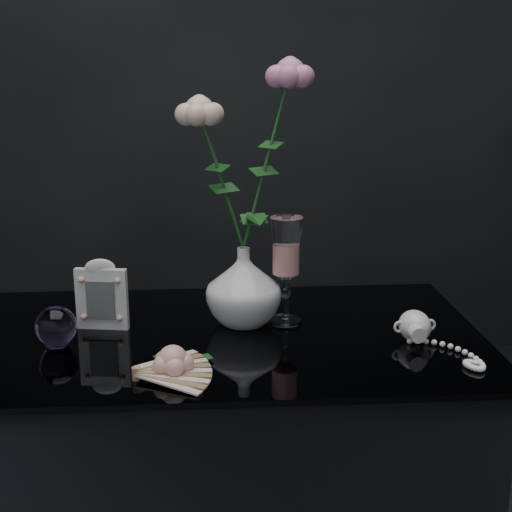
{
  "coord_description": "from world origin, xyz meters",
  "views": [
    {
      "loc": [
        0.0,
        -1.25,
        1.27
      ],
      "look_at": [
        0.09,
        0.03,
        0.92
      ],
      "focal_mm": 50.0,
      "sensor_mm": 36.0,
      "label": 1
    }
  ],
  "objects_px": {
    "paperweight": "(56,326)",
    "wine_glass": "(286,271)",
    "pearl_jar": "(415,325)",
    "vase": "(244,286)",
    "picture_frame": "(102,294)",
    "loose_rose": "(173,360)"
  },
  "relations": [
    {
      "from": "pearl_jar",
      "to": "paperweight",
      "type": "bearing_deg",
      "value": 173.63
    },
    {
      "from": "loose_rose",
      "to": "wine_glass",
      "type": "bearing_deg",
      "value": 54.11
    },
    {
      "from": "picture_frame",
      "to": "loose_rose",
      "type": "relative_size",
      "value": 0.93
    },
    {
      "from": "vase",
      "to": "wine_glass",
      "type": "bearing_deg",
      "value": 2.19
    },
    {
      "from": "loose_rose",
      "to": "paperweight",
      "type": "bearing_deg",
      "value": 153.21
    },
    {
      "from": "vase",
      "to": "pearl_jar",
      "type": "relative_size",
      "value": 0.73
    },
    {
      "from": "wine_glass",
      "to": "vase",
      "type": "bearing_deg",
      "value": -177.81
    },
    {
      "from": "vase",
      "to": "picture_frame",
      "type": "height_order",
      "value": "vase"
    },
    {
      "from": "pearl_jar",
      "to": "loose_rose",
      "type": "bearing_deg",
      "value": -169.19
    },
    {
      "from": "wine_glass",
      "to": "paperweight",
      "type": "distance_m",
      "value": 0.45
    },
    {
      "from": "paperweight",
      "to": "loose_rose",
      "type": "xyz_separation_m",
      "value": [
        0.22,
        -0.14,
        -0.01
      ]
    },
    {
      "from": "paperweight",
      "to": "pearl_jar",
      "type": "xyz_separation_m",
      "value": [
        0.67,
        -0.02,
        -0.01
      ]
    },
    {
      "from": "paperweight",
      "to": "wine_glass",
      "type": "bearing_deg",
      "value": 12.31
    },
    {
      "from": "vase",
      "to": "paperweight",
      "type": "bearing_deg",
      "value": -165.35
    },
    {
      "from": "paperweight",
      "to": "loose_rose",
      "type": "relative_size",
      "value": 0.5
    },
    {
      "from": "wine_glass",
      "to": "pearl_jar",
      "type": "distance_m",
      "value": 0.27
    },
    {
      "from": "wine_glass",
      "to": "pearl_jar",
      "type": "relative_size",
      "value": 1.01
    },
    {
      "from": "vase",
      "to": "picture_frame",
      "type": "distance_m",
      "value": 0.28
    },
    {
      "from": "picture_frame",
      "to": "pearl_jar",
      "type": "distance_m",
      "value": 0.61
    },
    {
      "from": "loose_rose",
      "to": "pearl_jar",
      "type": "bearing_deg",
      "value": 22.0
    },
    {
      "from": "paperweight",
      "to": "vase",
      "type": "bearing_deg",
      "value": 14.65
    },
    {
      "from": "paperweight",
      "to": "loose_rose",
      "type": "bearing_deg",
      "value": -33.01
    }
  ]
}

